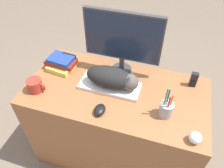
{
  "coord_description": "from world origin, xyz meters",
  "views": [
    {
      "loc": [
        0.29,
        -0.67,
        1.81
      ],
      "look_at": [
        -0.02,
        0.3,
        0.83
      ],
      "focal_mm": 35.0,
      "sensor_mm": 36.0,
      "label": 1
    }
  ],
  "objects_px": {
    "book_stack": "(61,63)",
    "baseball": "(195,138)",
    "phone": "(194,80)",
    "pen_cup": "(166,109)",
    "cat": "(113,78)",
    "keyboard": "(110,86)",
    "monitor": "(123,39)",
    "coffee_mug": "(35,85)",
    "computer_mouse": "(100,110)"
  },
  "relations": [
    {
      "from": "keyboard",
      "to": "monitor",
      "type": "height_order",
      "value": "monitor"
    },
    {
      "from": "coffee_mug",
      "to": "monitor",
      "type": "bearing_deg",
      "value": 37.19
    },
    {
      "from": "coffee_mug",
      "to": "baseball",
      "type": "relative_size",
      "value": 1.87
    },
    {
      "from": "monitor",
      "to": "baseball",
      "type": "distance_m",
      "value": 0.74
    },
    {
      "from": "cat",
      "to": "phone",
      "type": "xyz_separation_m",
      "value": [
        0.51,
        0.19,
        -0.04
      ]
    },
    {
      "from": "computer_mouse",
      "to": "phone",
      "type": "height_order",
      "value": "phone"
    },
    {
      "from": "monitor",
      "to": "coffee_mug",
      "type": "bearing_deg",
      "value": -142.81
    },
    {
      "from": "cat",
      "to": "pen_cup",
      "type": "relative_size",
      "value": 1.58
    },
    {
      "from": "keyboard",
      "to": "computer_mouse",
      "type": "bearing_deg",
      "value": -87.81
    },
    {
      "from": "book_stack",
      "to": "baseball",
      "type": "bearing_deg",
      "value": -19.84
    },
    {
      "from": "computer_mouse",
      "to": "keyboard",
      "type": "bearing_deg",
      "value": 92.19
    },
    {
      "from": "phone",
      "to": "computer_mouse",
      "type": "bearing_deg",
      "value": -141.72
    },
    {
      "from": "monitor",
      "to": "phone",
      "type": "height_order",
      "value": "monitor"
    },
    {
      "from": "computer_mouse",
      "to": "coffee_mug",
      "type": "relative_size",
      "value": 0.73
    },
    {
      "from": "cat",
      "to": "phone",
      "type": "distance_m",
      "value": 0.54
    },
    {
      "from": "monitor",
      "to": "cat",
      "type": "bearing_deg",
      "value": -90.71
    },
    {
      "from": "keyboard",
      "to": "cat",
      "type": "height_order",
      "value": "cat"
    },
    {
      "from": "keyboard",
      "to": "book_stack",
      "type": "bearing_deg",
      "value": 167.51
    },
    {
      "from": "pen_cup",
      "to": "baseball",
      "type": "relative_size",
      "value": 3.2
    },
    {
      "from": "pen_cup",
      "to": "baseball",
      "type": "bearing_deg",
      "value": -37.44
    },
    {
      "from": "keyboard",
      "to": "monitor",
      "type": "xyz_separation_m",
      "value": [
        0.03,
        0.19,
        0.26
      ]
    },
    {
      "from": "computer_mouse",
      "to": "book_stack",
      "type": "relative_size",
      "value": 0.43
    },
    {
      "from": "keyboard",
      "to": "monitor",
      "type": "distance_m",
      "value": 0.32
    },
    {
      "from": "keyboard",
      "to": "book_stack",
      "type": "relative_size",
      "value": 1.87
    },
    {
      "from": "monitor",
      "to": "coffee_mug",
      "type": "xyz_separation_m",
      "value": [
        -0.49,
        -0.37,
        -0.23
      ]
    },
    {
      "from": "keyboard",
      "to": "coffee_mug",
      "type": "xyz_separation_m",
      "value": [
        -0.46,
        -0.17,
        0.03
      ]
    },
    {
      "from": "cat",
      "to": "computer_mouse",
      "type": "bearing_deg",
      "value": -94.0
    },
    {
      "from": "monitor",
      "to": "book_stack",
      "type": "bearing_deg",
      "value": -166.27
    },
    {
      "from": "coffee_mug",
      "to": "book_stack",
      "type": "bearing_deg",
      "value": 77.93
    },
    {
      "from": "monitor",
      "to": "phone",
      "type": "xyz_separation_m",
      "value": [
        0.5,
        -0.01,
        -0.22
      ]
    },
    {
      "from": "phone",
      "to": "keyboard",
      "type": "bearing_deg",
      "value": -160.5
    },
    {
      "from": "baseball",
      "to": "book_stack",
      "type": "relative_size",
      "value": 0.32
    },
    {
      "from": "phone",
      "to": "book_stack",
      "type": "relative_size",
      "value": 0.48
    },
    {
      "from": "cat",
      "to": "monitor",
      "type": "xyz_separation_m",
      "value": [
        0.0,
        0.19,
        0.18
      ]
    },
    {
      "from": "pen_cup",
      "to": "baseball",
      "type": "height_order",
      "value": "pen_cup"
    },
    {
      "from": "computer_mouse",
      "to": "baseball",
      "type": "distance_m",
      "value": 0.56
    },
    {
      "from": "pen_cup",
      "to": "baseball",
      "type": "distance_m",
      "value": 0.22
    },
    {
      "from": "keyboard",
      "to": "baseball",
      "type": "distance_m",
      "value": 0.62
    },
    {
      "from": "book_stack",
      "to": "coffee_mug",
      "type": "bearing_deg",
      "value": -102.07
    },
    {
      "from": "cat",
      "to": "book_stack",
      "type": "relative_size",
      "value": 1.59
    },
    {
      "from": "book_stack",
      "to": "monitor",
      "type": "bearing_deg",
      "value": 13.73
    },
    {
      "from": "book_stack",
      "to": "cat",
      "type": "bearing_deg",
      "value": -11.8
    },
    {
      "from": "phone",
      "to": "book_stack",
      "type": "bearing_deg",
      "value": -173.98
    },
    {
      "from": "coffee_mug",
      "to": "pen_cup",
      "type": "relative_size",
      "value": 0.58
    },
    {
      "from": "phone",
      "to": "book_stack",
      "type": "height_order",
      "value": "phone"
    },
    {
      "from": "monitor",
      "to": "pen_cup",
      "type": "bearing_deg",
      "value": -41.52
    },
    {
      "from": "pen_cup",
      "to": "cat",
      "type": "bearing_deg",
      "value": 160.98
    },
    {
      "from": "monitor",
      "to": "keyboard",
      "type": "bearing_deg",
      "value": -97.81
    },
    {
      "from": "monitor",
      "to": "phone",
      "type": "bearing_deg",
      "value": -0.75
    },
    {
      "from": "keyboard",
      "to": "phone",
      "type": "xyz_separation_m",
      "value": [
        0.53,
        0.19,
        0.04
      ]
    }
  ]
}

